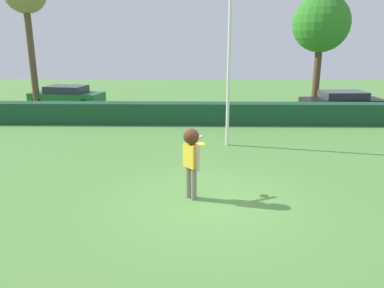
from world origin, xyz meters
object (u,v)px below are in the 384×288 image
Objects in this scene: person at (191,153)px; parked_car_green at (67,95)px; lamppost at (229,46)px; parked_car_black at (342,102)px; maple_tree at (321,24)px; frisbee at (201,144)px.

parked_car_green is at bearing 120.05° from person.
lamppost reaches higher than parked_car_black.
maple_tree is (5.78, 8.43, 1.07)m from lamppost.
parked_car_black is at bearing -7.85° from parked_car_green.
maple_tree reaches higher than person.
person is at bearing -112.93° from frisbee.
person is 5.71m from lamppost.
person reaches higher than frisbee.
person reaches higher than parked_car_black.
person is 8.17× the size of frisbee.
maple_tree reaches higher than parked_car_black.
maple_tree reaches higher than parked_car_green.
person is 0.27× the size of lamppost.
lamppost is (1.02, 4.47, 2.37)m from frisbee.
lamppost reaches higher than person.
lamppost reaches higher than parked_car_green.
lamppost is 1.04× the size of maple_tree.
maple_tree reaches higher than frisbee.
frisbee reaches higher than parked_car_green.
person is 0.28× the size of maple_tree.
lamppost is at bearing -42.85° from parked_car_green.
maple_tree is at bearing 62.42° from person.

